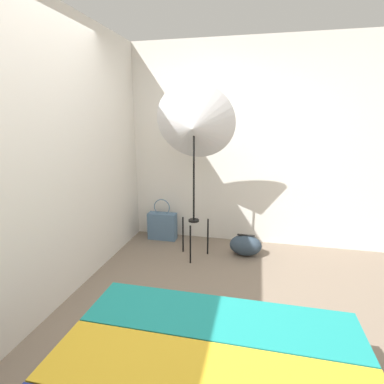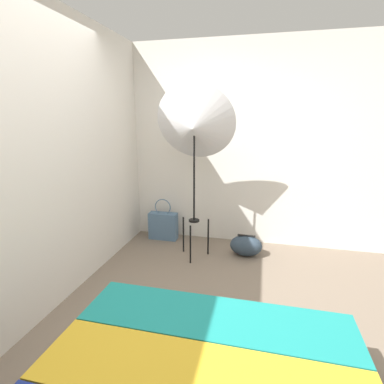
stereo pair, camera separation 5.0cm
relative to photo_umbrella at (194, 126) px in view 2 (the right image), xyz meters
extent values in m
plane|color=#756656|center=(0.25, -1.52, -1.56)|extent=(14.00, 14.00, 0.00)
cube|color=silver|center=(0.25, 0.64, -0.26)|extent=(8.00, 0.05, 2.60)
cube|color=silver|center=(-0.99, -0.52, -0.26)|extent=(0.05, 8.00, 2.60)
cube|color=gold|center=(0.53, -2.12, -1.13)|extent=(1.67, 0.44, 0.04)
cube|color=#197F7A|center=(0.53, -1.68, -1.13)|extent=(1.67, 0.44, 0.04)
cylinder|color=black|center=(0.00, -0.18, -1.33)|extent=(0.02, 0.02, 0.46)
cylinder|color=black|center=(-0.16, 0.09, -1.33)|extent=(0.02, 0.02, 0.46)
cylinder|color=black|center=(0.16, 0.09, -1.33)|extent=(0.02, 0.02, 0.46)
cylinder|color=black|center=(0.00, 0.00, -1.10)|extent=(0.13, 0.13, 0.02)
cylinder|color=black|center=(0.00, 0.00, -0.54)|extent=(0.02, 0.02, 1.11)
cone|color=silver|center=(0.00, 0.00, 0.01)|extent=(0.91, 0.53, 0.91)
cube|color=slate|center=(-0.54, 0.43, -1.37)|extent=(0.39, 0.15, 0.37)
torus|color=slate|center=(-0.54, 0.43, -1.10)|extent=(0.23, 0.01, 0.23)
ellipsoid|color=#2D3D4C|center=(0.62, 0.17, -1.43)|extent=(0.39, 0.26, 0.26)
cube|color=black|center=(0.62, 0.17, -1.30)|extent=(0.21, 0.04, 0.01)
camera|label=1|loc=(0.72, -3.30, 0.09)|focal=28.00mm
camera|label=2|loc=(0.77, -3.29, 0.09)|focal=28.00mm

